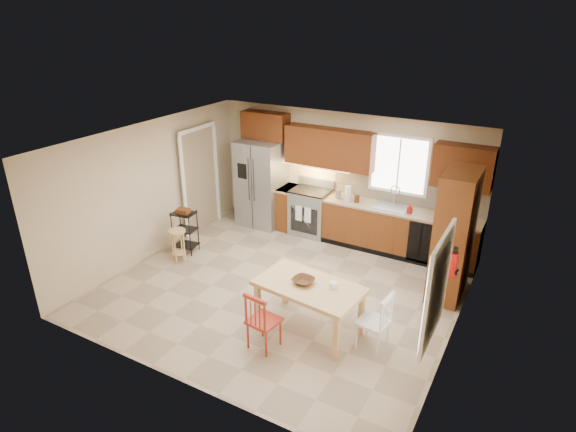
% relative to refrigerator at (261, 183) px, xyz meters
% --- Properties ---
extents(floor, '(5.50, 5.50, 0.00)m').
position_rel_refrigerator_xyz_m(floor, '(1.70, -2.12, -0.91)').
color(floor, tan).
rests_on(floor, ground).
extents(ceiling, '(5.50, 5.00, 0.02)m').
position_rel_refrigerator_xyz_m(ceiling, '(1.70, -2.12, 1.59)').
color(ceiling, silver).
rests_on(ceiling, ground).
extents(wall_back, '(5.50, 0.02, 2.50)m').
position_rel_refrigerator_xyz_m(wall_back, '(1.70, 0.38, 0.34)').
color(wall_back, '#CCB793').
rests_on(wall_back, ground).
extents(wall_front, '(5.50, 0.02, 2.50)m').
position_rel_refrigerator_xyz_m(wall_front, '(1.70, -4.62, 0.34)').
color(wall_front, '#CCB793').
rests_on(wall_front, ground).
extents(wall_left, '(0.02, 5.00, 2.50)m').
position_rel_refrigerator_xyz_m(wall_left, '(-1.05, -2.12, 0.34)').
color(wall_left, '#CCB793').
rests_on(wall_left, ground).
extents(wall_right, '(0.02, 5.00, 2.50)m').
position_rel_refrigerator_xyz_m(wall_right, '(4.45, -2.12, 0.34)').
color(wall_right, '#CCB793').
rests_on(wall_right, ground).
extents(refrigerator, '(0.92, 0.75, 1.82)m').
position_rel_refrigerator_xyz_m(refrigerator, '(0.00, 0.00, 0.00)').
color(refrigerator, gray).
rests_on(refrigerator, floor).
extents(range_stove, '(0.76, 0.63, 0.92)m').
position_rel_refrigerator_xyz_m(range_stove, '(1.15, 0.06, -0.45)').
color(range_stove, gray).
rests_on(range_stove, floor).
extents(base_cabinet_narrow, '(0.30, 0.60, 0.90)m').
position_rel_refrigerator_xyz_m(base_cabinet_narrow, '(0.60, 0.08, -0.46)').
color(base_cabinet_narrow, brown).
rests_on(base_cabinet_narrow, floor).
extents(base_cabinet_run, '(2.92, 0.60, 0.90)m').
position_rel_refrigerator_xyz_m(base_cabinet_run, '(2.99, 0.08, -0.46)').
color(base_cabinet_run, brown).
rests_on(base_cabinet_run, floor).
extents(dishwasher, '(0.60, 0.02, 0.78)m').
position_rel_refrigerator_xyz_m(dishwasher, '(3.55, -0.22, -0.46)').
color(dishwasher, black).
rests_on(dishwasher, floor).
extents(backsplash, '(2.92, 0.03, 0.55)m').
position_rel_refrigerator_xyz_m(backsplash, '(2.99, 0.36, 0.27)').
color(backsplash, beige).
rests_on(backsplash, wall_back).
extents(upper_over_fridge, '(1.00, 0.35, 0.55)m').
position_rel_refrigerator_xyz_m(upper_over_fridge, '(0.00, 0.20, 1.19)').
color(upper_over_fridge, '#58280E').
rests_on(upper_over_fridge, wall_back).
extents(upper_left_block, '(1.80, 0.35, 0.75)m').
position_rel_refrigerator_xyz_m(upper_left_block, '(1.45, 0.20, 0.92)').
color(upper_left_block, '#58280E').
rests_on(upper_left_block, wall_back).
extents(upper_right_block, '(1.00, 0.35, 0.75)m').
position_rel_refrigerator_xyz_m(upper_right_block, '(3.95, 0.20, 0.92)').
color(upper_right_block, '#58280E').
rests_on(upper_right_block, wall_back).
extents(window_back, '(1.12, 0.04, 1.12)m').
position_rel_refrigerator_xyz_m(window_back, '(2.80, 0.35, 0.74)').
color(window_back, white).
rests_on(window_back, wall_back).
extents(sink, '(0.62, 0.46, 0.16)m').
position_rel_refrigerator_xyz_m(sink, '(2.80, 0.08, -0.05)').
color(sink, gray).
rests_on(sink, base_cabinet_run).
extents(undercab_glow, '(1.60, 0.30, 0.01)m').
position_rel_refrigerator_xyz_m(undercab_glow, '(1.15, 0.17, 0.52)').
color(undercab_glow, '#FFBF66').
rests_on(undercab_glow, wall_back).
extents(soap_bottle, '(0.09, 0.09, 0.19)m').
position_rel_refrigerator_xyz_m(soap_bottle, '(3.18, -0.02, 0.09)').
color(soap_bottle, '#AB0E0B').
rests_on(soap_bottle, base_cabinet_run).
extents(paper_towel, '(0.12, 0.12, 0.28)m').
position_rel_refrigerator_xyz_m(paper_towel, '(1.95, 0.03, 0.13)').
color(paper_towel, silver).
rests_on(paper_towel, base_cabinet_run).
extents(canister_steel, '(0.11, 0.11, 0.18)m').
position_rel_refrigerator_xyz_m(canister_steel, '(1.75, 0.03, 0.08)').
color(canister_steel, gray).
rests_on(canister_steel, base_cabinet_run).
extents(canister_wood, '(0.10, 0.10, 0.14)m').
position_rel_refrigerator_xyz_m(canister_wood, '(2.15, -0.00, 0.06)').
color(canister_wood, '#512D15').
rests_on(canister_wood, base_cabinet_run).
extents(pantry, '(0.50, 0.95, 2.10)m').
position_rel_refrigerator_xyz_m(pantry, '(4.13, -0.93, 0.14)').
color(pantry, brown).
rests_on(pantry, floor).
extents(fire_extinguisher, '(0.12, 0.12, 0.36)m').
position_rel_refrigerator_xyz_m(fire_extinguisher, '(4.33, -1.98, 0.19)').
color(fire_extinguisher, '#AB0E0B').
rests_on(fire_extinguisher, wall_right).
extents(window_right, '(0.04, 1.02, 1.32)m').
position_rel_refrigerator_xyz_m(window_right, '(4.38, -3.27, 0.54)').
color(window_right, white).
rests_on(window_right, wall_right).
extents(doorway, '(0.04, 0.95, 2.10)m').
position_rel_refrigerator_xyz_m(doorway, '(-0.97, -0.82, 0.14)').
color(doorway, '#8C7A59').
rests_on(doorway, wall_left).
extents(dining_table, '(1.58, 1.01, 0.73)m').
position_rel_refrigerator_xyz_m(dining_table, '(2.59, -2.88, -0.55)').
color(dining_table, tan).
rests_on(dining_table, floor).
extents(chair_red, '(0.46, 0.46, 0.88)m').
position_rel_refrigerator_xyz_m(chair_red, '(2.24, -3.53, -0.47)').
color(chair_red, '#A22818').
rests_on(chair_red, floor).
extents(chair_white, '(0.46, 0.46, 0.88)m').
position_rel_refrigerator_xyz_m(chair_white, '(3.54, -2.83, -0.47)').
color(chair_white, silver).
rests_on(chair_white, floor).
extents(table_bowl, '(0.34, 0.34, 0.07)m').
position_rel_refrigerator_xyz_m(table_bowl, '(2.50, -2.88, -0.17)').
color(table_bowl, '#512D15').
rests_on(table_bowl, dining_table).
extents(table_jar, '(0.12, 0.12, 0.12)m').
position_rel_refrigerator_xyz_m(table_jar, '(2.92, -2.78, -0.15)').
color(table_jar, silver).
rests_on(table_jar, dining_table).
extents(bar_stool, '(0.31, 0.31, 0.63)m').
position_rel_refrigerator_xyz_m(bar_stool, '(-0.41, -2.23, -0.59)').
color(bar_stool, tan).
rests_on(bar_stool, floor).
extents(utility_cart, '(0.46, 0.38, 0.84)m').
position_rel_refrigerator_xyz_m(utility_cart, '(-0.55, -1.85, -0.49)').
color(utility_cart, black).
rests_on(utility_cart, floor).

